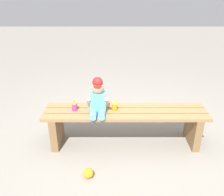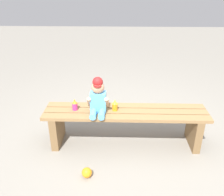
# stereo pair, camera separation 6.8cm
# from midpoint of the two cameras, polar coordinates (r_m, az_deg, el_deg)

# --- Properties ---
(ground_plane) EXTENTS (16.00, 16.00, 0.00)m
(ground_plane) POSITION_cam_midpoint_polar(r_m,az_deg,el_deg) (2.92, 3.73, -10.48)
(ground_plane) COLOR gray
(park_bench) EXTENTS (1.82, 0.38, 0.43)m
(park_bench) POSITION_cam_midpoint_polar(r_m,az_deg,el_deg) (2.75, 3.91, -5.38)
(park_bench) COLOR olive
(park_bench) RESTS_ON ground_plane
(child_figure) EXTENTS (0.23, 0.27, 0.40)m
(child_figure) POSITION_cam_midpoint_polar(r_m,az_deg,el_deg) (2.57, -2.60, 0.09)
(child_figure) COLOR #59A5E5
(child_figure) RESTS_ON park_bench
(sippy_cup_left) EXTENTS (0.06, 0.06, 0.12)m
(sippy_cup_left) POSITION_cam_midpoint_polar(r_m,az_deg,el_deg) (2.70, -8.12, -1.67)
(sippy_cup_left) COLOR #E5337F
(sippy_cup_left) RESTS_ON park_bench
(sippy_cup_right) EXTENTS (0.06, 0.06, 0.12)m
(sippy_cup_right) POSITION_cam_midpoint_polar(r_m,az_deg,el_deg) (2.66, 1.42, -1.82)
(sippy_cup_right) COLOR orange
(sippy_cup_right) RESTS_ON park_bench
(toy_ball) EXTENTS (0.10, 0.10, 0.10)m
(toy_ball) POSITION_cam_midpoint_polar(r_m,az_deg,el_deg) (2.47, -5.17, -17.25)
(toy_ball) COLOR orange
(toy_ball) RESTS_ON ground_plane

